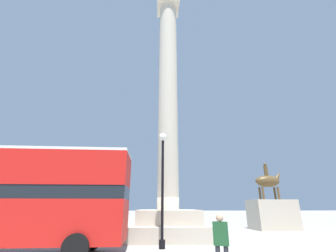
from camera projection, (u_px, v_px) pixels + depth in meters
The scene contains 6 objects.
ground_plane at pixel (168, 238), 14.55m from camera, with size 200.00×200.00×0.00m, color #9E9B93.
monument_column at pixel (168, 141), 16.77m from camera, with size 5.63×5.63×21.62m.
bus_b at pixel (0, 195), 9.86m from camera, with size 11.17×2.93×4.37m.
equestrian_statue at pixel (272, 210), 20.39m from camera, with size 3.87×2.87×5.92m.
street_lamp at pixel (163, 176), 12.07m from camera, with size 0.45×0.45×5.91m.
pedestrian_near_lamp at pixel (221, 241), 6.78m from camera, with size 0.49×0.31×1.73m.
Camera 1 is at (-0.76, -16.14, 1.95)m, focal length 24.00 mm.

